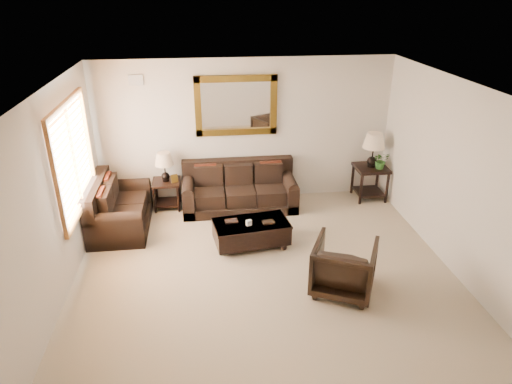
{
  "coord_description": "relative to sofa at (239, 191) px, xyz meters",
  "views": [
    {
      "loc": [
        -0.82,
        -5.69,
        3.88
      ],
      "look_at": [
        -0.04,
        0.6,
        0.97
      ],
      "focal_mm": 32.0,
      "sensor_mm": 36.0,
      "label": 1
    }
  ],
  "objects": [
    {
      "name": "armchair",
      "position": [
        1.18,
        -2.77,
        0.1
      ],
      "size": [
        1.05,
        1.03,
        0.82
      ],
      "primitive_type": "imported",
      "rotation": [
        0.0,
        0.0,
        2.68
      ],
      "color": "black",
      "rests_on": "floor"
    },
    {
      "name": "loveseat",
      "position": [
        -2.16,
        -0.57,
        0.01
      ],
      "size": [
        0.93,
        1.56,
        0.88
      ],
      "rotation": [
        0.0,
        0.0,
        1.57
      ],
      "color": "black",
      "rests_on": "room"
    },
    {
      "name": "air_vent",
      "position": [
        -1.73,
        0.4,
        2.04
      ],
      "size": [
        0.25,
        0.02,
        0.18
      ],
      "primitive_type": "cube",
      "color": "#999999",
      "rests_on": "room"
    },
    {
      "name": "potted_plant",
      "position": [
        2.7,
        -0.04,
        0.48
      ],
      "size": [
        0.31,
        0.35,
        0.26
      ],
      "primitive_type": "imported",
      "rotation": [
        0.0,
        0.0,
        0.06
      ],
      "color": "#28561D",
      "rests_on": "end_table_right"
    },
    {
      "name": "coffee_table",
      "position": [
        0.06,
        -1.41,
        -0.06
      ],
      "size": [
        1.27,
        0.8,
        0.51
      ],
      "rotation": [
        0.0,
        0.0,
        0.13
      ],
      "color": "black",
      "rests_on": "room"
    },
    {
      "name": "window",
      "position": [
        -2.53,
        -1.18,
        1.24
      ],
      "size": [
        0.07,
        1.96,
        1.66
      ],
      "color": "white",
      "rests_on": "room"
    },
    {
      "name": "end_table_left",
      "position": [
        -1.35,
        0.12,
        0.41
      ],
      "size": [
        0.5,
        0.5,
        1.1
      ],
      "color": "black",
      "rests_on": "room"
    },
    {
      "name": "sofa",
      "position": [
        0.0,
        0.0,
        0.0
      ],
      "size": [
        2.1,
        0.91,
        0.86
      ],
      "color": "black",
      "rests_on": "room"
    },
    {
      "name": "room",
      "position": [
        0.17,
        -2.08,
        1.04
      ],
      "size": [
        5.51,
        5.01,
        2.71
      ],
      "color": "gray",
      "rests_on": "ground"
    },
    {
      "name": "end_table_right",
      "position": [
        2.57,
        0.07,
        0.56
      ],
      "size": [
        0.61,
        0.61,
        1.33
      ],
      "color": "black",
      "rests_on": "room"
    },
    {
      "name": "mirror",
      "position": [
        -0.0,
        0.38,
        1.54
      ],
      "size": [
        1.5,
        0.06,
        1.1
      ],
      "color": "#533B10",
      "rests_on": "room"
    }
  ]
}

